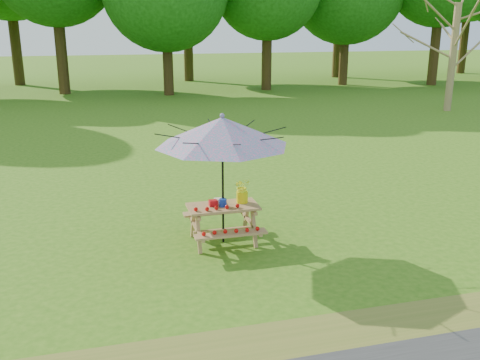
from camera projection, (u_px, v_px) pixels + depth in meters
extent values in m
plane|color=#336613|center=(443.00, 230.00, 9.83)|extent=(120.00, 120.00, 0.00)
cylinder|color=#866649|center=(453.00, 58.00, 22.65)|extent=(0.32, 0.32, 4.49)
cube|color=#A9824C|center=(223.00, 207.00, 9.11)|extent=(1.20, 0.62, 0.04)
cube|color=#A9824C|center=(231.00, 234.00, 8.68)|extent=(1.20, 0.22, 0.04)
cube|color=#A9824C|center=(216.00, 212.00, 9.70)|extent=(1.20, 0.22, 0.04)
cylinder|color=black|center=(223.00, 180.00, 8.98)|extent=(0.04, 0.04, 2.25)
cone|color=teal|center=(222.00, 132.00, 8.75)|extent=(2.25, 2.25, 0.48)
sphere|color=teal|center=(222.00, 116.00, 8.67)|extent=(0.08, 0.08, 0.08)
cube|color=red|center=(213.00, 203.00, 9.08)|extent=(0.14, 0.12, 0.10)
cylinder|color=#1431A5|center=(223.00, 203.00, 9.05)|extent=(0.13, 0.13, 0.13)
cube|color=#EFE4CF|center=(218.00, 200.00, 9.25)|extent=(0.13, 0.13, 0.07)
cylinder|color=yellow|center=(242.00, 197.00, 9.24)|extent=(0.20, 0.20, 0.20)
imported|color=#FDFF28|center=(242.00, 187.00, 9.18)|extent=(0.30, 0.27, 0.30)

